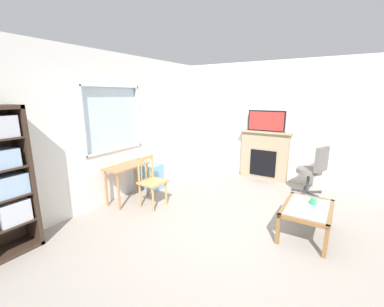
{
  "coord_description": "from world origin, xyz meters",
  "views": [
    {
      "loc": [
        -3.19,
        -1.3,
        1.97
      ],
      "look_at": [
        0.39,
        0.92,
        0.98
      ],
      "focal_mm": 23.68,
      "sensor_mm": 36.0,
      "label": 1
    }
  ],
  "objects": [
    {
      "name": "plastic_drawer_unit",
      "position": [
        0.72,
        2.14,
        0.27
      ],
      "size": [
        0.35,
        0.4,
        0.53
      ],
      "primitive_type": "cube",
      "color": "#72ADDB",
      "rests_on": "ground"
    },
    {
      "name": "wooden_chair",
      "position": [
        0.06,
        1.57,
        0.46
      ],
      "size": [
        0.44,
        0.42,
        0.9
      ],
      "color": "tan",
      "rests_on": "ground"
    },
    {
      "name": "wall_back_with_window",
      "position": [
        -0.0,
        2.44,
        1.34
      ],
      "size": [
        5.45,
        0.15,
        2.7
      ],
      "color": "silver",
      "rests_on": "ground"
    },
    {
      "name": "wall_right",
      "position": [
        2.78,
        0.0,
        1.35
      ],
      "size": [
        0.12,
        5.07,
        2.7
      ],
      "primitive_type": "cube",
      "color": "silver",
      "rests_on": "ground"
    },
    {
      "name": "tv",
      "position": [
        2.61,
        0.3,
        1.38
      ],
      "size": [
        0.06,
        0.84,
        0.47
      ],
      "color": "black",
      "rests_on": "fireplace"
    },
    {
      "name": "ground",
      "position": [
        0.0,
        0.0,
        -0.01
      ],
      "size": [
        6.45,
        5.87,
        0.02
      ],
      "primitive_type": "cube",
      "color": "#9E9389"
    },
    {
      "name": "fireplace",
      "position": [
        2.63,
        0.3,
        0.58
      ],
      "size": [
        0.26,
        1.18,
        1.15
      ],
      "color": "tan",
      "rests_on": "ground"
    },
    {
      "name": "coffee_table",
      "position": [
        0.46,
        -0.95,
        0.37
      ],
      "size": [
        0.92,
        0.62,
        0.44
      ],
      "color": "#8C9E99",
      "rests_on": "ground"
    },
    {
      "name": "desk_under_window",
      "position": [
        -0.02,
        2.09,
        0.57
      ],
      "size": [
        0.83,
        0.42,
        0.7
      ],
      "color": "#A37547",
      "rests_on": "ground"
    },
    {
      "name": "sippy_cup",
      "position": [
        0.59,
        -1.0,
        0.48
      ],
      "size": [
        0.07,
        0.07,
        0.09
      ],
      "primitive_type": "cylinder",
      "color": "#33B770",
      "rests_on": "coffee_table"
    },
    {
      "name": "office_chair",
      "position": [
        2.14,
        -0.82,
        0.55
      ],
      "size": [
        0.58,
        0.62,
        1.0
      ],
      "color": "slate",
      "rests_on": "ground"
    }
  ]
}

